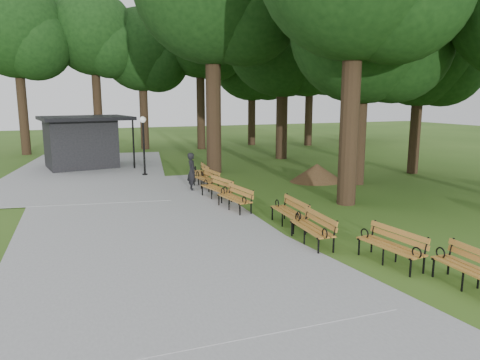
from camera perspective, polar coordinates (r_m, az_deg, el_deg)
name	(u,v)px	position (r m, az deg, el deg)	size (l,w,h in m)	color
ground	(287,234)	(13.43, 5.99, -6.88)	(100.00, 100.00, 0.00)	#325718
path	(135,221)	(14.99, -13.31, -5.14)	(12.00, 38.00, 0.06)	gray
person	(192,172)	(19.41, -6.19, 1.06)	(0.61, 0.40, 1.66)	black
kiosk	(81,142)	(27.15, -19.77, 4.58)	(4.72, 4.10, 2.95)	black
lamp_post	(143,133)	(23.37, -12.30, 5.89)	(0.32, 0.32, 3.06)	black
dirt_mound	(317,173)	(21.81, 9.82, 0.95)	(2.24, 2.24, 0.86)	#47301C
bench_0	(472,270)	(10.68, 27.57, -10.23)	(1.90, 0.64, 0.88)	#AF6F28
bench_1	(390,246)	(11.52, 18.71, -8.08)	(1.90, 0.64, 0.88)	#AF6F28
bench_2	(312,229)	(12.51, 9.19, -6.17)	(1.90, 0.64, 0.88)	#AF6F28
bench_3	(289,212)	(14.12, 6.28, -4.16)	(1.90, 0.64, 0.88)	#AF6F28
bench_4	(234,198)	(15.95, -0.73, -2.38)	(1.90, 0.64, 0.88)	#AF6F28
bench_5	(216,189)	(17.67, -3.05, -1.12)	(1.90, 0.64, 0.88)	#AF6F28
bench_6	(206,179)	(19.72, -4.42, 0.09)	(1.90, 0.64, 0.88)	#AF6F28
bench_7	(200,173)	(21.30, -5.20, 0.86)	(1.90, 0.64, 0.88)	#AF6F28
lawn_tree_1	(365,29)	(21.43, 15.69, 18.18)	(6.62, 6.62, 10.33)	black
lawn_tree_4	(283,38)	(29.81, 5.55, 17.65)	(7.49, 7.49, 11.50)	black
lawn_tree_5	(421,51)	(25.46, 22.19, 15.12)	(5.70, 5.70, 9.25)	black
tree_backdrop	(222,48)	(36.57, -2.35, 16.57)	(36.02, 9.61, 15.70)	black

